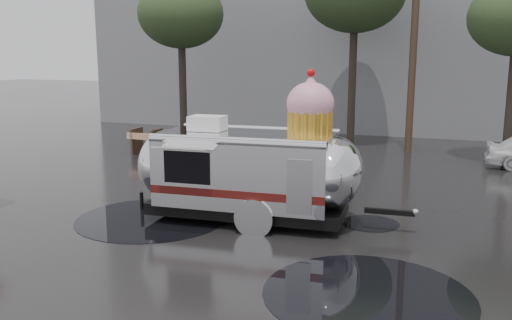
% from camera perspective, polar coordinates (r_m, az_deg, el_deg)
% --- Properties ---
extents(ground, '(120.00, 120.00, 0.00)m').
position_cam_1_polar(ground, '(9.88, -6.33, -11.85)').
color(ground, black).
rests_on(ground, ground).
extents(puddles, '(8.95, 6.18, 0.01)m').
position_cam_1_polar(puddles, '(11.16, -1.08, -9.02)').
color(puddles, black).
rests_on(puddles, ground).
extents(grey_building, '(22.00, 12.00, 13.00)m').
position_cam_1_polar(grey_building, '(33.24, 6.12, 15.60)').
color(grey_building, slate).
rests_on(grey_building, ground).
extents(utility_pole, '(1.60, 0.28, 9.00)m').
position_cam_1_polar(utility_pole, '(22.20, 16.32, 12.65)').
color(utility_pole, '#473323').
rests_on(utility_pole, ground).
extents(tree_left, '(3.64, 3.64, 6.95)m').
position_cam_1_polar(tree_left, '(23.92, -7.91, 14.91)').
color(tree_left, '#382D26').
rests_on(tree_left, ground).
extents(barricade_row, '(4.30, 0.80, 1.00)m').
position_cam_1_polar(barricade_row, '(20.77, -7.92, 1.78)').
color(barricade_row, '#473323').
rests_on(barricade_row, ground).
extents(airstream_trailer, '(6.69, 2.79, 3.60)m').
position_cam_1_polar(airstream_trailer, '(12.55, -0.50, -0.76)').
color(airstream_trailer, silver).
rests_on(airstream_trailer, ground).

